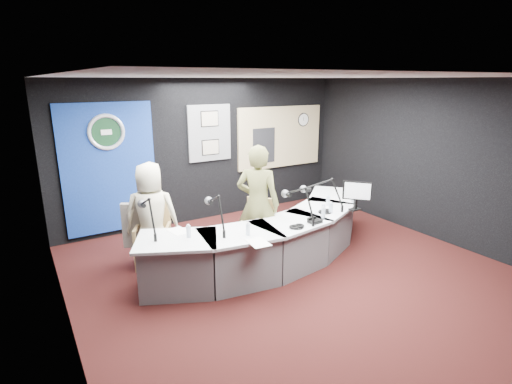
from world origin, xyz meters
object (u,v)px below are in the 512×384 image
person_woman (258,204)px  broadcast_desk (273,239)px  armchair_left (153,239)px  armchair_right (258,233)px  person_man (151,216)px

person_woman → broadcast_desk: bearing=173.9°
armchair_left → armchair_right: size_ratio=0.98×
armchair_left → person_man: (0.00, 0.00, 0.37)m
broadcast_desk → person_woman: size_ratio=2.45×
person_man → person_woman: (1.48, -0.62, 0.11)m
armchair_right → person_man: bearing=-154.9°
armchair_left → person_woman: person_woman is taller
person_man → broadcast_desk: bearing=177.9°
broadcast_desk → armchair_left: (-1.63, 0.82, 0.07)m
broadcast_desk → person_man: person_man is taller
armchair_right → person_man: 1.64m
broadcast_desk → armchair_right: size_ratio=4.98×
armchair_right → person_man: (-1.48, 0.62, 0.36)m
armchair_left → person_man: 0.37m
armchair_left → person_woman: (1.48, -0.62, 0.48)m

